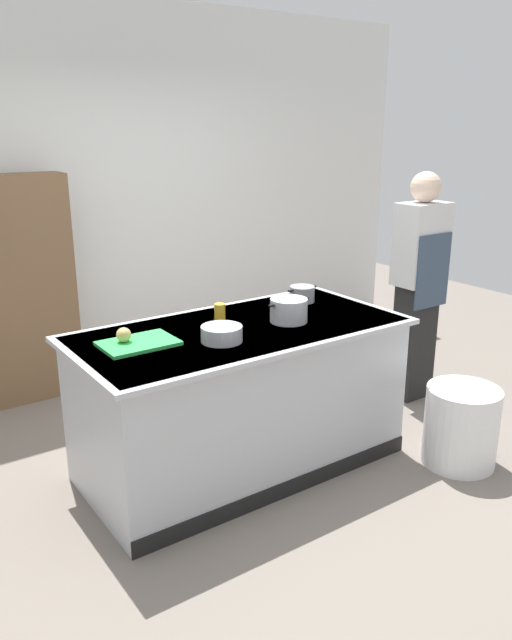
# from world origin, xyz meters

# --- Properties ---
(ground_plane) EXTENTS (10.00, 10.00, 0.00)m
(ground_plane) POSITION_xyz_m (0.00, 0.00, 0.00)
(ground_plane) COLOR slate
(back_wall) EXTENTS (6.40, 0.12, 3.00)m
(back_wall) POSITION_xyz_m (0.00, 2.10, 1.50)
(back_wall) COLOR white
(back_wall) RESTS_ON ground_plane
(counter_island) EXTENTS (1.98, 0.98, 0.90)m
(counter_island) POSITION_xyz_m (0.00, -0.00, 0.47)
(counter_island) COLOR #B7BABF
(counter_island) RESTS_ON ground_plane
(cutting_board) EXTENTS (0.40, 0.28, 0.02)m
(cutting_board) POSITION_xyz_m (-0.62, 0.06, 0.91)
(cutting_board) COLOR green
(cutting_board) RESTS_ON counter_island
(onion) EXTENTS (0.08, 0.08, 0.08)m
(onion) POSITION_xyz_m (-0.69, 0.10, 0.96)
(onion) COLOR tan
(onion) RESTS_ON cutting_board
(stock_pot) EXTENTS (0.29, 0.22, 0.14)m
(stock_pot) POSITION_xyz_m (0.30, -0.07, 0.97)
(stock_pot) COLOR #B7BABF
(stock_pot) RESTS_ON counter_island
(sauce_pan) EXTENTS (0.23, 0.17, 0.11)m
(sauce_pan) POSITION_xyz_m (0.65, 0.23, 0.95)
(sauce_pan) COLOR #99999E
(sauce_pan) RESTS_ON counter_island
(mixing_bowl) EXTENTS (0.23, 0.23, 0.09)m
(mixing_bowl) POSITION_xyz_m (-0.22, -0.14, 0.94)
(mixing_bowl) COLOR #B7BABF
(mixing_bowl) RESTS_ON counter_island
(juice_cup) EXTENTS (0.07, 0.07, 0.10)m
(juice_cup) POSITION_xyz_m (-0.02, 0.20, 0.95)
(juice_cup) COLOR yellow
(juice_cup) RESTS_ON counter_island
(trash_bin) EXTENTS (0.45, 0.45, 0.50)m
(trash_bin) POSITION_xyz_m (1.12, -0.77, 0.25)
(trash_bin) COLOR white
(trash_bin) RESTS_ON ground_plane
(person_chef) EXTENTS (0.38, 0.25, 1.72)m
(person_chef) POSITION_xyz_m (1.67, 0.11, 0.91)
(person_chef) COLOR black
(person_chef) RESTS_ON ground_plane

